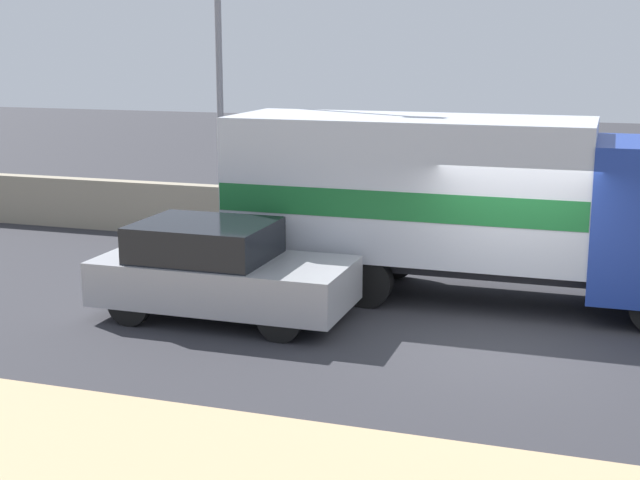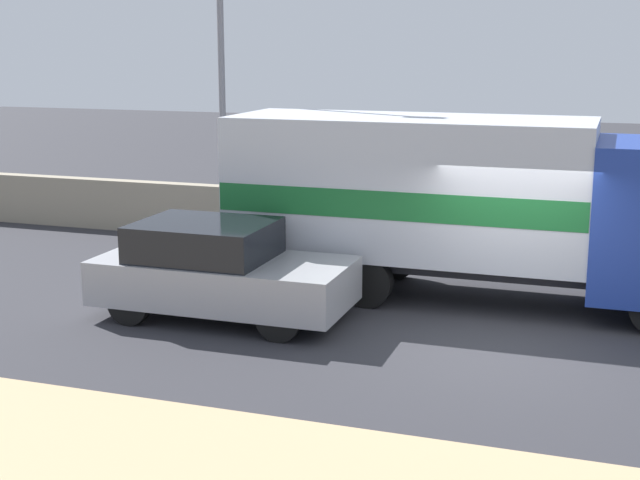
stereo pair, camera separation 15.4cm
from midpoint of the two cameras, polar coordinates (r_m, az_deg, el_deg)
name	(u,v)px [view 2 (the right image)]	position (r m, az deg, el deg)	size (l,w,h in m)	color
ground_plane	(501,346)	(13.54, 11.84, -6.69)	(80.00, 80.00, 0.00)	#2D2D33
stone_wall_backdrop	(539,232)	(18.78, 14.07, 0.48)	(60.00, 0.35, 1.19)	gray
street_lamp	(221,30)	(19.02, -6.15, 13.20)	(0.56, 0.28, 8.15)	slate
box_truck	(463,198)	(15.47, 9.44, 2.66)	(8.35, 2.40, 3.15)	navy
car_hatchback	(219,270)	(14.51, -6.19, -1.95)	(4.11, 1.90, 1.57)	#9E9EA3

